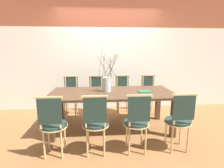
# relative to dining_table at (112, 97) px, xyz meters

# --- Properties ---
(ground_plane) EXTENTS (16.00, 16.00, 0.00)m
(ground_plane) POSITION_rel_dining_table_xyz_m (0.00, 0.00, -0.64)
(ground_plane) COLOR olive
(wall_rear) EXTENTS (12.00, 0.06, 3.20)m
(wall_rear) POSITION_rel_dining_table_xyz_m (0.00, 1.33, 0.96)
(wall_rear) COLOR white
(wall_rear) RESTS_ON ground_plane
(dining_table) EXTENTS (2.27, 1.01, 0.73)m
(dining_table) POSITION_rel_dining_table_xyz_m (0.00, 0.00, 0.00)
(dining_table) COLOR #4C3321
(dining_table) RESTS_ON ground_plane
(chair_near_leftend) EXTENTS (0.39, 0.39, 0.91)m
(chair_near_leftend) POSITION_rel_dining_table_xyz_m (-0.88, -0.82, -0.13)
(chair_near_leftend) COLOR #233833
(chair_near_leftend) RESTS_ON ground_plane
(chair_near_left) EXTENTS (0.39, 0.39, 0.91)m
(chair_near_left) POSITION_rel_dining_table_xyz_m (-0.30, -0.82, -0.13)
(chair_near_left) COLOR #233833
(chair_near_left) RESTS_ON ground_plane
(chair_near_center) EXTENTS (0.39, 0.39, 0.91)m
(chair_near_center) POSITION_rel_dining_table_xyz_m (0.29, -0.82, -0.13)
(chair_near_center) COLOR #233833
(chair_near_center) RESTS_ON ground_plane
(chair_near_right) EXTENTS (0.39, 0.39, 0.91)m
(chair_near_right) POSITION_rel_dining_table_xyz_m (0.92, -0.82, -0.13)
(chair_near_right) COLOR #233833
(chair_near_right) RESTS_ON ground_plane
(chair_far_leftend) EXTENTS (0.39, 0.39, 0.91)m
(chair_far_leftend) POSITION_rel_dining_table_xyz_m (-0.89, 0.82, -0.13)
(chair_far_leftend) COLOR #233833
(chair_far_leftend) RESTS_ON ground_plane
(chair_far_left) EXTENTS (0.39, 0.39, 0.91)m
(chair_far_left) POSITION_rel_dining_table_xyz_m (-0.31, 0.82, -0.13)
(chair_far_left) COLOR #233833
(chair_far_left) RESTS_ON ground_plane
(chair_far_center) EXTENTS (0.39, 0.39, 0.91)m
(chair_far_center) POSITION_rel_dining_table_xyz_m (0.31, 0.82, -0.13)
(chair_far_center) COLOR #233833
(chair_far_center) RESTS_ON ground_plane
(chair_far_right) EXTENTS (0.39, 0.39, 0.91)m
(chair_far_right) POSITION_rel_dining_table_xyz_m (0.94, 0.82, -0.13)
(chair_far_right) COLOR #233833
(chair_far_right) RESTS_ON ground_plane
(vase_centerpiece) EXTENTS (0.38, 0.42, 0.81)m
(vase_centerpiece) POSITION_rel_dining_table_xyz_m (-0.10, 0.04, 0.24)
(vase_centerpiece) COLOR #B2BCC1
(vase_centerpiece) RESTS_ON dining_table
(book_stack) EXTENTS (0.26, 0.18, 0.01)m
(book_stack) POSITION_rel_dining_table_xyz_m (0.61, -0.03, 0.10)
(book_stack) COLOR #1E6B4C
(book_stack) RESTS_ON dining_table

